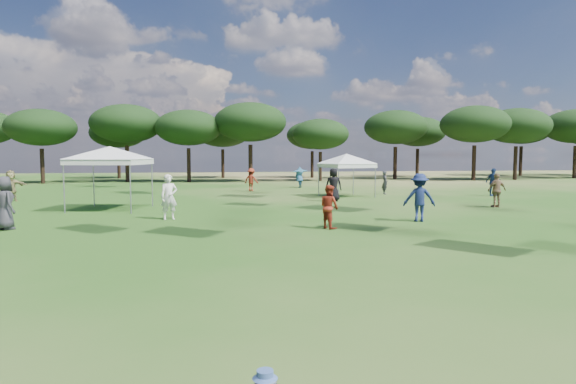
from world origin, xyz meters
TOP-DOWN VIEW (x-y plane):
  - tree_line at (2.39, 47.41)m, footprint 108.78×17.63m
  - tent_left at (-5.19, 21.62)m, footprint 6.26×6.26m
  - tent_right at (7.75, 26.73)m, footprint 5.33×5.33m
  - festival_crowd at (1.75, 23.88)m, footprint 29.70×22.29m

SIDE VIEW (x-z plane):
  - festival_crowd at x=1.75m, z-range -0.07..1.80m
  - tent_right at x=7.75m, z-range 1.05..4.00m
  - tent_left at x=-5.19m, z-range 1.22..4.50m
  - tree_line at x=2.39m, z-range 1.54..9.31m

